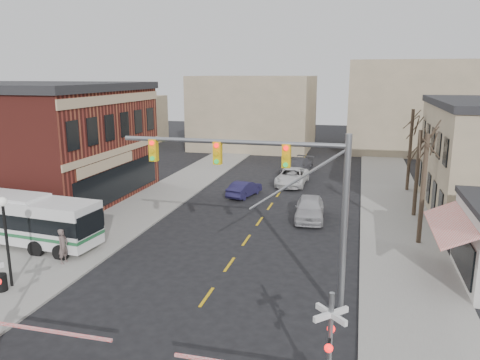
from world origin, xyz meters
name	(u,v)px	position (x,y,z in m)	size (l,w,h in m)	color
ground	(192,318)	(0.00, 0.00, 0.00)	(160.00, 160.00, 0.00)	black
sidewalk_west	(169,192)	(-9.50, 20.00, 0.06)	(5.00, 60.00, 0.12)	gray
sidewalk_east	(393,207)	(9.50, 20.00, 0.06)	(5.00, 60.00, 0.12)	gray
tree_east_a	(423,190)	(10.50, 12.00, 3.50)	(0.28, 0.28, 6.75)	#382B21
tree_east_b	(417,173)	(10.80, 18.00, 3.27)	(0.28, 0.28, 6.30)	#382B21
tree_east_c	(410,150)	(11.00, 26.00, 3.72)	(0.28, 0.28, 7.20)	#382B21
transit_bus	(11,217)	(-13.89, 5.80, 1.72)	(11.92, 3.62, 3.02)	silver
traffic_signal_mast	(280,185)	(3.44, 1.79, 5.74)	(9.98, 0.30, 8.00)	gray
rr_crossing_east	(315,352)	(5.64, -4.25, 1.97)	(5.60, 1.36, 4.00)	gray
street_lamp	(5,224)	(-9.62, 0.54, 3.34)	(0.44, 0.44, 4.53)	black
trash_bin	(1,283)	(-9.75, -0.01, 0.53)	(0.60, 0.60, 0.82)	black
car_a	(310,208)	(3.39, 15.37, 0.85)	(2.02, 5.01, 1.71)	#A3A2A7
car_b	(244,189)	(-2.75, 20.57, 0.68)	(1.44, 4.12, 1.36)	#191639
car_c	(292,177)	(0.63, 25.77, 0.78)	(2.60, 5.64, 1.57)	silver
car_d	(297,166)	(0.40, 30.97, 0.80)	(2.25, 5.54, 1.61)	#444449
pedestrian_near	(63,246)	(-8.85, 3.72, 1.09)	(0.71, 0.46, 1.94)	#60504D
pedestrian_far	(58,227)	(-11.50, 7.00, 0.91)	(0.77, 0.60, 1.57)	#2B2F4C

